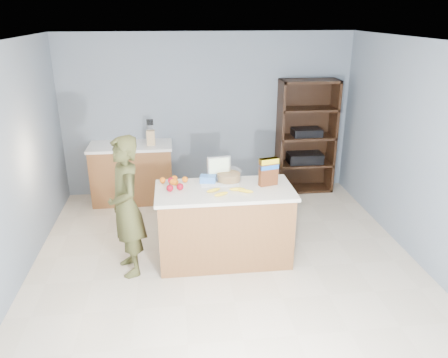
{
  "coord_description": "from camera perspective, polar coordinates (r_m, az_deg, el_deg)",
  "views": [
    {
      "loc": [
        -0.54,
        -4.22,
        2.78
      ],
      "look_at": [
        0.0,
        0.35,
        1.0
      ],
      "focal_mm": 35.0,
      "sensor_mm": 36.0,
      "label": 1
    }
  ],
  "objects": [
    {
      "name": "floor",
      "position": [
        5.08,
        0.48,
        -12.02
      ],
      "size": [
        4.5,
        5.0,
        0.02
      ],
      "primitive_type": "cube",
      "color": "beige",
      "rests_on": "ground"
    },
    {
      "name": "oranges",
      "position": [
        5.1,
        -6.54,
        -0.19
      ],
      "size": [
        0.33,
        0.2,
        0.07
      ],
      "color": "orange",
      "rests_on": "counter_peninsula"
    },
    {
      "name": "knife_block",
      "position": [
        6.62,
        -9.54,
        5.42
      ],
      "size": [
        0.12,
        0.1,
        0.31
      ],
      "color": "tan",
      "rests_on": "back_cabinet"
    },
    {
      "name": "person",
      "position": [
        4.85,
        -12.66,
        -3.57
      ],
      "size": [
        0.54,
        0.67,
        1.58
      ],
      "primitive_type": "imported",
      "rotation": [
        0.0,
        0.0,
        -1.24
      ],
      "color": "#3C3C1C",
      "rests_on": "ground"
    },
    {
      "name": "salad_bowl",
      "position": [
        5.14,
        0.62,
        0.41
      ],
      "size": [
        0.3,
        0.3,
        0.13
      ],
      "color": "#267219",
      "rests_on": "counter_peninsula"
    },
    {
      "name": "counter_peninsula",
      "position": [
        5.13,
        0.07,
        -6.31
      ],
      "size": [
        1.56,
        0.76,
        0.9
      ],
      "color": "brown",
      "rests_on": "ground"
    },
    {
      "name": "tv",
      "position": [
        5.16,
        -0.67,
        1.67
      ],
      "size": [
        0.28,
        0.12,
        0.28
      ],
      "color": "silver",
      "rests_on": "counter_peninsula"
    },
    {
      "name": "apples",
      "position": [
        4.95,
        -6.6,
        -0.8
      ],
      "size": [
        0.19,
        0.31,
        0.08
      ],
      "color": "maroon",
      "rests_on": "counter_peninsula"
    },
    {
      "name": "walls",
      "position": [
        4.4,
        0.54,
        6.3
      ],
      "size": [
        4.52,
        5.02,
        2.51
      ],
      "color": "slate",
      "rests_on": "ground"
    },
    {
      "name": "cereal_box",
      "position": [
        4.99,
        5.84,
        1.22
      ],
      "size": [
        0.23,
        0.13,
        0.32
      ],
      "color": "#592B14",
      "rests_on": "counter_peninsula"
    },
    {
      "name": "blue_carton",
      "position": [
        5.1,
        -2.11,
        0.0
      ],
      "size": [
        0.2,
        0.15,
        0.08
      ],
      "primitive_type": "cube",
      "rotation": [
        0.0,
        0.0,
        -0.19
      ],
      "color": "blue",
      "rests_on": "counter_peninsula"
    },
    {
      "name": "bananas",
      "position": [
        4.81,
        0.71,
        -1.58
      ],
      "size": [
        0.53,
        0.23,
        0.04
      ],
      "color": "yellow",
      "rests_on": "counter_peninsula"
    },
    {
      "name": "back_cabinet",
      "position": [
        6.86,
        -11.86,
        0.83
      ],
      "size": [
        1.24,
        0.62,
        0.9
      ],
      "color": "brown",
      "rests_on": "ground"
    },
    {
      "name": "envelopes",
      "position": [
        5.02,
        -0.52,
        -0.82
      ],
      "size": [
        0.44,
        0.14,
        0.0
      ],
      "color": "white",
      "rests_on": "counter_peninsula"
    },
    {
      "name": "shelving_unit",
      "position": [
        7.15,
        10.54,
        5.25
      ],
      "size": [
        0.9,
        0.4,
        1.8
      ],
      "color": "black",
      "rests_on": "ground"
    }
  ]
}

